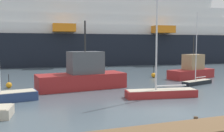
{
  "coord_description": "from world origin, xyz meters",
  "views": [
    {
      "loc": [
        -8.91,
        -14.1,
        4.54
      ],
      "look_at": [
        0.0,
        11.68,
        2.15
      ],
      "focal_mm": 40.21,
      "sensor_mm": 36.0,
      "label": 1
    }
  ],
  "objects_px": {
    "channel_buoy_0": "(154,75)",
    "channel_buoy_1": "(9,85)",
    "fishing_boat_0": "(83,75)",
    "sailboat_3": "(197,81)",
    "fishing_boat_1": "(192,70)",
    "sailboat_5": "(161,91)",
    "cruise_ship": "(11,34)"
  },
  "relations": [
    {
      "from": "channel_buoy_0",
      "to": "channel_buoy_1",
      "type": "relative_size",
      "value": 1.1
    },
    {
      "from": "channel_buoy_0",
      "to": "fishing_boat_0",
      "type": "bearing_deg",
      "value": -154.81
    },
    {
      "from": "sailboat_3",
      "to": "fishing_boat_0",
      "type": "distance_m",
      "value": 12.89
    },
    {
      "from": "fishing_boat_0",
      "to": "fishing_boat_1",
      "type": "xyz_separation_m",
      "value": [
        15.43,
        2.82,
        -0.21
      ]
    },
    {
      "from": "sailboat_5",
      "to": "fishing_boat_0",
      "type": "relative_size",
      "value": 1.11
    },
    {
      "from": "fishing_boat_0",
      "to": "fishing_boat_1",
      "type": "bearing_deg",
      "value": 4.0
    },
    {
      "from": "sailboat_5",
      "to": "channel_buoy_0",
      "type": "distance_m",
      "value": 12.88
    },
    {
      "from": "fishing_boat_1",
      "to": "cruise_ship",
      "type": "bearing_deg",
      "value": 113.21
    },
    {
      "from": "fishing_boat_1",
      "to": "sailboat_5",
      "type": "bearing_deg",
      "value": -151.28
    },
    {
      "from": "sailboat_3",
      "to": "fishing_boat_0",
      "type": "xyz_separation_m",
      "value": [
        -12.73,
        1.79,
        0.94
      ]
    },
    {
      "from": "sailboat_5",
      "to": "channel_buoy_0",
      "type": "relative_size",
      "value": 6.5
    },
    {
      "from": "sailboat_5",
      "to": "channel_buoy_0",
      "type": "height_order",
      "value": "sailboat_5"
    },
    {
      "from": "channel_buoy_0",
      "to": "sailboat_5",
      "type": "bearing_deg",
      "value": -115.63
    },
    {
      "from": "channel_buoy_1",
      "to": "cruise_ship",
      "type": "distance_m",
      "value": 31.95
    },
    {
      "from": "channel_buoy_1",
      "to": "sailboat_5",
      "type": "bearing_deg",
      "value": -35.94
    },
    {
      "from": "fishing_boat_0",
      "to": "channel_buoy_1",
      "type": "distance_m",
      "value": 7.74
    },
    {
      "from": "fishing_boat_1",
      "to": "channel_buoy_1",
      "type": "xyz_separation_m",
      "value": [
        -22.61,
        -0.12,
        -0.81
      ]
    },
    {
      "from": "fishing_boat_0",
      "to": "fishing_boat_1",
      "type": "relative_size",
      "value": 1.28
    },
    {
      "from": "fishing_boat_1",
      "to": "cruise_ship",
      "type": "xyz_separation_m",
      "value": [
        -23.7,
        31.14,
        5.7
      ]
    },
    {
      "from": "channel_buoy_0",
      "to": "cruise_ship",
      "type": "bearing_deg",
      "value": 123.78
    },
    {
      "from": "sailboat_3",
      "to": "fishing_boat_1",
      "type": "height_order",
      "value": "sailboat_3"
    },
    {
      "from": "cruise_ship",
      "to": "fishing_boat_0",
      "type": "bearing_deg",
      "value": -72.03
    },
    {
      "from": "fishing_boat_0",
      "to": "cruise_ship",
      "type": "distance_m",
      "value": 35.38
    },
    {
      "from": "sailboat_3",
      "to": "fishing_boat_1",
      "type": "distance_m",
      "value": 5.39
    },
    {
      "from": "fishing_boat_0",
      "to": "channel_buoy_0",
      "type": "distance_m",
      "value": 12.19
    },
    {
      "from": "channel_buoy_1",
      "to": "cruise_ship",
      "type": "xyz_separation_m",
      "value": [
        -1.09,
        31.26,
        6.51
      ]
    },
    {
      "from": "sailboat_5",
      "to": "fishing_boat_0",
      "type": "xyz_separation_m",
      "value": [
        -5.42,
        6.44,
        0.82
      ]
    },
    {
      "from": "sailboat_3",
      "to": "sailboat_5",
      "type": "bearing_deg",
      "value": 16.07
    },
    {
      "from": "channel_buoy_1",
      "to": "sailboat_3",
      "type": "bearing_deg",
      "value": -12.69
    },
    {
      "from": "fishing_boat_1",
      "to": "cruise_ship",
      "type": "relative_size",
      "value": 0.06
    },
    {
      "from": "sailboat_5",
      "to": "cruise_ship",
      "type": "bearing_deg",
      "value": -62.52
    },
    {
      "from": "fishing_boat_1",
      "to": "channel_buoy_0",
      "type": "bearing_deg",
      "value": 138.03
    }
  ]
}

